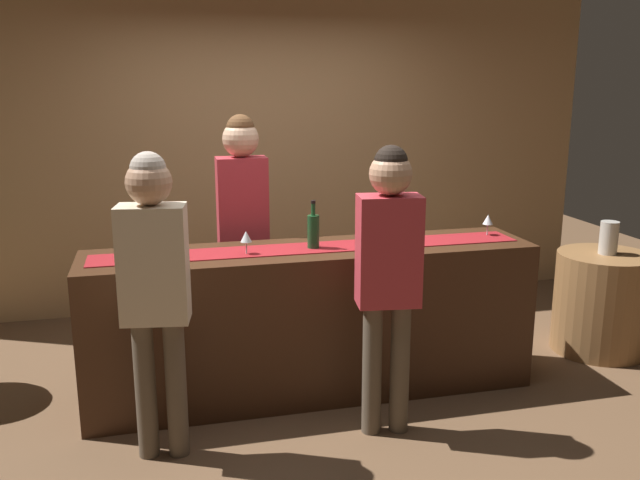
{
  "coord_description": "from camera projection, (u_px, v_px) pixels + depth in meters",
  "views": [
    {
      "loc": [
        -0.94,
        -3.97,
        1.98
      ],
      "look_at": [
        0.05,
        0.0,
        1.0
      ],
      "focal_mm": 38.07,
      "sensor_mm": 36.0,
      "label": 1
    }
  ],
  "objects": [
    {
      "name": "wine_glass_mid_counter",
      "position": [
        246.0,
        237.0,
        4.03
      ],
      "size": [
        0.07,
        0.07,
        0.14
      ],
      "color": "silver",
      "rests_on": "bar_counter"
    },
    {
      "name": "wine_glass_far_end",
      "position": [
        488.0,
        220.0,
        4.52
      ],
      "size": [
        0.07,
        0.07,
        0.14
      ],
      "color": "silver",
      "rests_on": "bar_counter"
    },
    {
      "name": "bartender",
      "position": [
        243.0,
        212.0,
        4.64
      ],
      "size": [
        0.34,
        0.25,
        1.75
      ],
      "rotation": [
        0.0,
        0.0,
        3.13
      ],
      "color": "#26262B",
      "rests_on": "ground"
    },
    {
      "name": "vase_on_side_table",
      "position": [
        609.0,
        238.0,
        4.89
      ],
      "size": [
        0.13,
        0.13,
        0.24
      ],
      "primitive_type": "cylinder",
      "color": "#B7B2A8",
      "rests_on": "round_side_table"
    },
    {
      "name": "back_wall",
      "position": [
        261.0,
        141.0,
        5.89
      ],
      "size": [
        6.0,
        0.12,
        2.9
      ],
      "primitive_type": "cube",
      "color": "tan",
      "rests_on": "ground"
    },
    {
      "name": "customer_browsing",
      "position": [
        154.0,
        276.0,
        3.44
      ],
      "size": [
        0.37,
        0.25,
        1.64
      ],
      "rotation": [
        0.0,
        0.0,
        -0.16
      ],
      "color": "brown",
      "rests_on": "ground"
    },
    {
      "name": "wine_bottle_green",
      "position": [
        313.0,
        231.0,
        4.18
      ],
      "size": [
        0.07,
        0.07,
        0.3
      ],
      "color": "#194723",
      "rests_on": "bar_counter"
    },
    {
      "name": "customer_sipping",
      "position": [
        388.0,
        262.0,
        3.68
      ],
      "size": [
        0.36,
        0.24,
        1.64
      ],
      "rotation": [
        0.0,
        0.0,
        -0.13
      ],
      "color": "brown",
      "rests_on": "ground"
    },
    {
      "name": "wine_glass_near_customer",
      "position": [
        404.0,
        225.0,
        4.38
      ],
      "size": [
        0.07,
        0.07,
        0.14
      ],
      "color": "silver",
      "rests_on": "bar_counter"
    },
    {
      "name": "counter_runner_cloth",
      "position": [
        312.0,
        248.0,
        4.21
      ],
      "size": [
        2.67,
        0.28,
        0.01
      ],
      "primitive_type": "cube",
      "color": "maroon",
      "rests_on": "bar_counter"
    },
    {
      "name": "bar_counter",
      "position": [
        312.0,
        321.0,
        4.32
      ],
      "size": [
        2.81,
        0.6,
        0.95
      ],
      "primitive_type": "cube",
      "color": "#3D2314",
      "rests_on": "ground"
    },
    {
      "name": "ground_plane",
      "position": [
        312.0,
        390.0,
        4.43
      ],
      "size": [
        10.0,
        10.0,
        0.0
      ],
      "primitive_type": "plane",
      "color": "brown"
    },
    {
      "name": "round_side_table",
      "position": [
        601.0,
        302.0,
        5.01
      ],
      "size": [
        0.68,
        0.68,
        0.74
      ],
      "primitive_type": "cylinder",
      "color": "olive",
      "rests_on": "ground"
    },
    {
      "name": "wine_bottle_clear",
      "position": [
        140.0,
        240.0,
        3.93
      ],
      "size": [
        0.07,
        0.07,
        0.3
      ],
      "color": "#B2C6C1",
      "rests_on": "bar_counter"
    }
  ]
}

